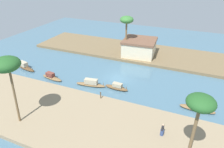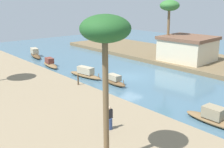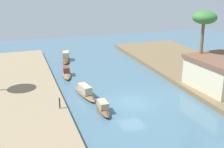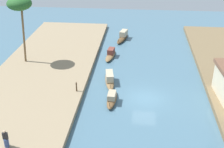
{
  "view_description": "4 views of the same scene",
  "coord_description": "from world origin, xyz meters",
  "px_view_note": "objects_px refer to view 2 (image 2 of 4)",
  "views": [
    {
      "loc": [
        10.81,
        -28.33,
        16.97
      ],
      "look_at": [
        -1.13,
        -0.17,
        0.67
      ],
      "focal_mm": 32.45,
      "sensor_mm": 36.0,
      "label": 1
    },
    {
      "loc": [
        21.88,
        -21.44,
        8.76
      ],
      "look_at": [
        -0.96,
        -1.93,
        0.46
      ],
      "focal_mm": 43.98,
      "sensor_mm": 36.0,
      "label": 2
    },
    {
      "loc": [
        23.95,
        -10.45,
        11.74
      ],
      "look_at": [
        -5.85,
        -0.1,
        1.17
      ],
      "focal_mm": 45.32,
      "sensor_mm": 36.0,
      "label": 3
    },
    {
      "loc": [
        27.51,
        -0.83,
        16.64
      ],
      "look_at": [
        -3.5,
        -3.84,
        0.9
      ],
      "focal_mm": 48.68,
      "sensor_mm": 36.0,
      "label": 4
    }
  ],
  "objects_px": {
    "sampan_open_hull": "(85,73)",
    "mooring_post": "(78,80)",
    "sampan_upstream_small": "(114,81)",
    "sampan_with_tall_canopy": "(35,54)",
    "sampan_downstream_large": "(214,118)",
    "riverside_building": "(188,48)",
    "palm_tree_right_tall": "(170,8)",
    "sampan_near_left_bank": "(50,64)",
    "palm_tree_left_far": "(105,34)",
    "person_on_near_bank": "(109,120)"
  },
  "relations": [
    {
      "from": "palm_tree_left_far",
      "to": "riverside_building",
      "type": "bearing_deg",
      "value": 116.01
    },
    {
      "from": "mooring_post",
      "to": "person_on_near_bank",
      "type": "bearing_deg",
      "value": -22.06
    },
    {
      "from": "sampan_near_left_bank",
      "to": "sampan_with_tall_canopy",
      "type": "bearing_deg",
      "value": 177.63
    },
    {
      "from": "sampan_downstream_large",
      "to": "person_on_near_bank",
      "type": "height_order",
      "value": "person_on_near_bank"
    },
    {
      "from": "sampan_upstream_small",
      "to": "palm_tree_right_tall",
      "type": "bearing_deg",
      "value": 105.71
    },
    {
      "from": "sampan_with_tall_canopy",
      "to": "mooring_post",
      "type": "height_order",
      "value": "mooring_post"
    },
    {
      "from": "sampan_with_tall_canopy",
      "to": "sampan_downstream_large",
      "type": "xyz_separation_m",
      "value": [
        30.23,
        -0.58,
        -0.05
      ]
    },
    {
      "from": "sampan_upstream_small",
      "to": "sampan_with_tall_canopy",
      "type": "height_order",
      "value": "sampan_with_tall_canopy"
    },
    {
      "from": "person_on_near_bank",
      "to": "palm_tree_right_tall",
      "type": "bearing_deg",
      "value": 35.16
    },
    {
      "from": "sampan_open_hull",
      "to": "mooring_post",
      "type": "bearing_deg",
      "value": -53.08
    },
    {
      "from": "sampan_upstream_small",
      "to": "mooring_post",
      "type": "distance_m",
      "value": 3.99
    },
    {
      "from": "person_on_near_bank",
      "to": "mooring_post",
      "type": "bearing_deg",
      "value": 73.66
    },
    {
      "from": "sampan_open_hull",
      "to": "sampan_near_left_bank",
      "type": "height_order",
      "value": "sampan_open_hull"
    },
    {
      "from": "sampan_downstream_large",
      "to": "palm_tree_right_tall",
      "type": "relative_size",
      "value": 0.56
    },
    {
      "from": "sampan_near_left_bank",
      "to": "palm_tree_right_tall",
      "type": "distance_m",
      "value": 17.73
    },
    {
      "from": "palm_tree_right_tall",
      "to": "sampan_near_left_bank",
      "type": "bearing_deg",
      "value": -121.1
    },
    {
      "from": "sampan_open_hull",
      "to": "palm_tree_right_tall",
      "type": "xyz_separation_m",
      "value": [
        1.15,
        13.28,
        7.1
      ]
    },
    {
      "from": "sampan_upstream_small",
      "to": "mooring_post",
      "type": "relative_size",
      "value": 3.69
    },
    {
      "from": "sampan_open_hull",
      "to": "palm_tree_left_far",
      "type": "height_order",
      "value": "palm_tree_left_far"
    },
    {
      "from": "sampan_open_hull",
      "to": "mooring_post",
      "type": "relative_size",
      "value": 4.81
    },
    {
      "from": "sampan_downstream_large",
      "to": "riverside_building",
      "type": "distance_m",
      "value": 18.95
    },
    {
      "from": "mooring_post",
      "to": "riverside_building",
      "type": "relative_size",
      "value": 0.15
    },
    {
      "from": "sampan_upstream_small",
      "to": "sampan_downstream_large",
      "type": "bearing_deg",
      "value": -0.88
    },
    {
      "from": "person_on_near_bank",
      "to": "riverside_building",
      "type": "relative_size",
      "value": 0.23
    },
    {
      "from": "sampan_near_left_bank",
      "to": "palm_tree_left_far",
      "type": "relative_size",
      "value": 0.56
    },
    {
      "from": "sampan_with_tall_canopy",
      "to": "mooring_post",
      "type": "bearing_deg",
      "value": 0.25
    },
    {
      "from": "sampan_with_tall_canopy",
      "to": "palm_tree_right_tall",
      "type": "distance_m",
      "value": 21.16
    },
    {
      "from": "sampan_with_tall_canopy",
      "to": "sampan_downstream_large",
      "type": "height_order",
      "value": "sampan_with_tall_canopy"
    },
    {
      "from": "palm_tree_right_tall",
      "to": "riverside_building",
      "type": "xyz_separation_m",
      "value": [
        2.57,
        1.09,
        -5.34
      ]
    },
    {
      "from": "sampan_near_left_bank",
      "to": "person_on_near_bank",
      "type": "distance_m",
      "value": 20.78
    },
    {
      "from": "sampan_with_tall_canopy",
      "to": "palm_tree_left_far",
      "type": "relative_size",
      "value": 0.66
    },
    {
      "from": "person_on_near_bank",
      "to": "sampan_upstream_small",
      "type": "bearing_deg",
      "value": 53.55
    },
    {
      "from": "mooring_post",
      "to": "palm_tree_right_tall",
      "type": "relative_size",
      "value": 0.13
    },
    {
      "from": "sampan_open_hull",
      "to": "mooring_post",
      "type": "xyz_separation_m",
      "value": [
        3.29,
        -3.16,
        0.6
      ]
    },
    {
      "from": "riverside_building",
      "to": "palm_tree_right_tall",
      "type": "bearing_deg",
      "value": -161.15
    },
    {
      "from": "sampan_upstream_small",
      "to": "sampan_downstream_large",
      "type": "distance_m",
      "value": 11.81
    },
    {
      "from": "sampan_upstream_small",
      "to": "person_on_near_bank",
      "type": "height_order",
      "value": "person_on_near_bank"
    },
    {
      "from": "palm_tree_left_far",
      "to": "palm_tree_right_tall",
      "type": "height_order",
      "value": "palm_tree_right_tall"
    },
    {
      "from": "sampan_open_hull",
      "to": "riverside_building",
      "type": "relative_size",
      "value": 0.71
    },
    {
      "from": "sampan_downstream_large",
      "to": "palm_tree_left_far",
      "type": "bearing_deg",
      "value": -93.34
    },
    {
      "from": "sampan_open_hull",
      "to": "palm_tree_right_tall",
      "type": "relative_size",
      "value": 0.62
    },
    {
      "from": "sampan_upstream_small",
      "to": "palm_tree_left_far",
      "type": "distance_m",
      "value": 16.57
    },
    {
      "from": "sampan_open_hull",
      "to": "riverside_building",
      "type": "xyz_separation_m",
      "value": [
        3.72,
        14.38,
        1.76
      ]
    },
    {
      "from": "person_on_near_bank",
      "to": "riverside_building",
      "type": "xyz_separation_m",
      "value": [
        -8.84,
        21.29,
        1.03
      ]
    },
    {
      "from": "sampan_downstream_large",
      "to": "palm_tree_right_tall",
      "type": "bearing_deg",
      "value": 138.53
    },
    {
      "from": "sampan_upstream_small",
      "to": "sampan_downstream_large",
      "type": "height_order",
      "value": "sampan_downstream_large"
    },
    {
      "from": "sampan_near_left_bank",
      "to": "person_on_near_bank",
      "type": "xyz_separation_m",
      "value": [
        19.78,
        -6.31,
        0.78
      ]
    },
    {
      "from": "sampan_open_hull",
      "to": "sampan_downstream_large",
      "type": "distance_m",
      "value": 15.97
    },
    {
      "from": "mooring_post",
      "to": "riverside_building",
      "type": "height_order",
      "value": "riverside_building"
    },
    {
      "from": "sampan_open_hull",
      "to": "palm_tree_left_far",
      "type": "distance_m",
      "value": 19.27
    }
  ]
}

